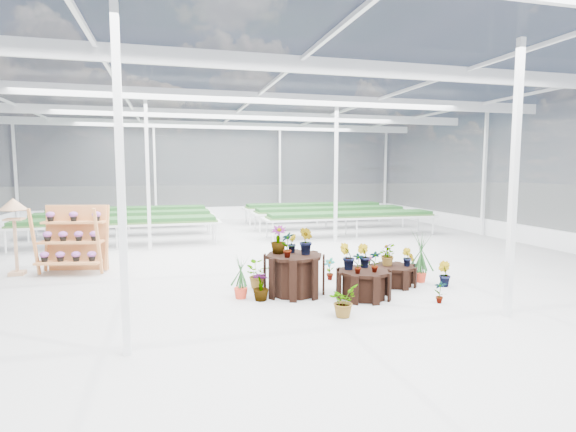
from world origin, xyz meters
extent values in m
plane|color=gray|center=(0.00, 0.00, 0.00)|extent=(24.00, 24.00, 0.00)
cylinder|color=black|center=(-0.08, -1.79, 0.39)|extent=(1.45, 1.45, 0.79)
cylinder|color=black|center=(1.12, -2.39, 0.27)|extent=(1.06, 1.06, 0.53)
cylinder|color=black|center=(2.12, -1.69, 0.21)|extent=(1.00, 1.00, 0.42)
imported|color=#1C471E|center=(-0.35, -1.61, 1.06)|extent=(0.40, 0.40, 0.55)
imported|color=#1C471E|center=(0.14, -1.90, 1.06)|extent=(0.31, 0.35, 0.55)
imported|color=#1C471E|center=(-0.06, -1.56, 0.97)|extent=(0.21, 0.24, 0.37)
imported|color=#1C471E|center=(-0.27, -2.03, 1.03)|extent=(0.31, 0.26, 0.49)
imported|color=#1C471E|center=(0.85, -2.24, 0.79)|extent=(0.32, 0.28, 0.51)
imported|color=#1C471E|center=(1.27, -2.57, 0.74)|extent=(0.25, 0.20, 0.41)
imported|color=#1C471E|center=(1.24, -2.14, 0.76)|extent=(0.31, 0.32, 0.46)
imported|color=#1C471E|center=(0.92, -2.60, 0.73)|extent=(0.25, 0.23, 0.39)
imported|color=#1C471E|center=(2.01, -1.61, 0.64)|extent=(0.46, 0.49, 0.44)
imported|color=#1C471E|center=(2.38, -1.78, 0.61)|extent=(0.21, 0.24, 0.38)
imported|color=#1C471E|center=(2.05, -1.54, 0.65)|extent=(0.36, 0.36, 0.46)
imported|color=#1C471E|center=(-0.80, -2.06, 0.27)|extent=(0.39, 0.39, 0.54)
imported|color=#1C471E|center=(-0.72, -1.16, 0.28)|extent=(0.67, 0.66, 0.56)
imported|color=#1C471E|center=(0.34, -3.31, 0.27)|extent=(0.64, 0.64, 0.54)
imported|color=#1C471E|center=(2.34, -3.06, 0.21)|extent=(0.26, 0.21, 0.42)
imported|color=#1C471E|center=(3.12, -2.03, 0.26)|extent=(0.26, 0.31, 0.52)
imported|color=#1C471E|center=(3.04, -0.92, 0.27)|extent=(0.36, 0.37, 0.53)
imported|color=#1C471E|center=(1.93, -0.94, 0.26)|extent=(0.32, 0.32, 0.52)
imported|color=#1C471E|center=(0.99, -0.91, 0.25)|extent=(0.29, 0.31, 0.50)
imported|color=#1C471E|center=(-0.13, -0.98, 0.34)|extent=(0.38, 0.43, 0.67)
camera|label=1|loc=(-2.41, -10.09, 2.45)|focal=28.00mm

